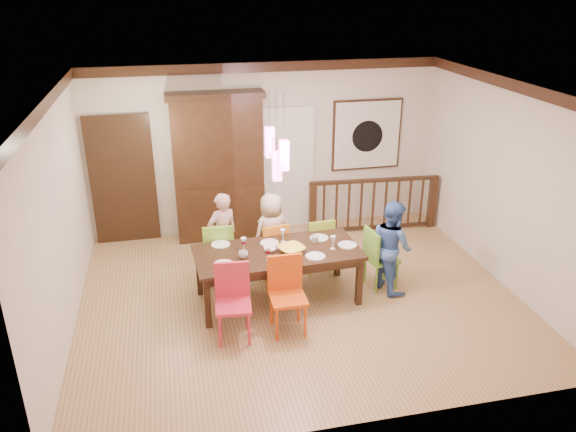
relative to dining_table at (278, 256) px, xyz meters
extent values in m
plane|color=#99734A|center=(0.30, -0.02, -0.67)|extent=(6.00, 6.00, 0.00)
plane|color=white|center=(0.30, -0.02, 2.23)|extent=(6.00, 6.00, 0.00)
plane|color=beige|center=(0.30, 2.48, 0.78)|extent=(6.00, 0.00, 6.00)
plane|color=beige|center=(-2.70, -0.02, 0.78)|extent=(0.00, 5.00, 5.00)
plane|color=beige|center=(3.30, -0.02, 0.78)|extent=(0.00, 5.00, 5.00)
cube|color=black|center=(-2.10, 2.43, 0.38)|extent=(1.04, 0.07, 2.24)
cube|color=silver|center=(0.65, 2.45, 0.38)|extent=(0.97, 0.05, 2.22)
cube|color=black|center=(2.10, 2.45, 0.93)|extent=(1.25, 0.04, 1.25)
cube|color=silver|center=(2.10, 2.43, 0.93)|extent=(1.18, 0.02, 1.18)
cylinder|color=black|center=(2.10, 2.41, 0.91)|extent=(0.56, 0.01, 0.56)
cube|color=#FF4C9D|center=(-0.08, 0.05, 1.58)|extent=(0.11, 0.11, 0.38)
cylinder|color=black|center=(-0.08, 0.05, 2.00)|extent=(0.01, 0.01, 0.46)
cube|color=#FF4C9D|center=(0.08, -0.05, 1.43)|extent=(0.11, 0.11, 0.38)
cylinder|color=black|center=(0.08, -0.05, 1.92)|extent=(0.01, 0.01, 0.61)
cube|color=#FF4C9D|center=(0.00, 0.00, 1.28)|extent=(0.11, 0.11, 0.38)
cylinder|color=black|center=(0.00, 0.00, 1.85)|extent=(0.01, 0.01, 0.76)
cube|color=black|center=(0.00, 0.00, 0.05)|extent=(2.27, 1.12, 0.05)
cube|color=black|center=(-1.03, 0.42, -0.32)|extent=(0.08, 0.08, 0.70)
cube|color=black|center=(1.03, 0.42, -0.32)|extent=(0.08, 0.08, 0.70)
cube|color=black|center=(-1.03, -0.42, -0.32)|extent=(0.08, 0.08, 0.70)
cube|color=black|center=(1.03, -0.42, -0.32)|extent=(0.08, 0.08, 0.70)
cube|color=black|center=(0.00, 0.44, -0.02)|extent=(2.02, 0.15, 0.10)
cube|color=black|center=(0.00, -0.44, -0.02)|extent=(2.02, 0.15, 0.10)
cube|color=#7BC533|center=(-0.73, 0.70, -0.21)|extent=(0.46, 0.46, 0.04)
cube|color=#7BC533|center=(-0.73, 0.70, 0.05)|extent=(0.43, 0.07, 0.47)
cylinder|color=#7BC533|center=(-0.91, 0.52, -0.44)|extent=(0.04, 0.04, 0.45)
cylinder|color=#7BC533|center=(-0.56, 0.52, -0.44)|extent=(0.04, 0.04, 0.45)
cylinder|color=#7BC533|center=(-0.91, 0.87, -0.44)|extent=(0.04, 0.04, 0.45)
cylinder|color=#7BC533|center=(-0.56, 0.87, -0.44)|extent=(0.04, 0.04, 0.45)
cube|color=orange|center=(0.05, 0.69, -0.24)|extent=(0.46, 0.46, 0.04)
cube|color=orange|center=(0.05, 0.69, -0.01)|extent=(0.40, 0.10, 0.44)
cylinder|color=orange|center=(-0.11, 0.53, -0.46)|extent=(0.03, 0.03, 0.42)
cylinder|color=orange|center=(0.22, 0.53, -0.46)|extent=(0.03, 0.03, 0.42)
cylinder|color=orange|center=(-0.11, 0.85, -0.46)|extent=(0.03, 0.03, 0.42)
cylinder|color=orange|center=(0.22, 0.85, -0.46)|extent=(0.03, 0.03, 0.42)
cube|color=#90B129|center=(0.76, 0.71, -0.24)|extent=(0.41, 0.41, 0.04)
cube|color=#90B129|center=(0.76, 0.71, -0.01)|extent=(0.40, 0.05, 0.44)
cylinder|color=#90B129|center=(0.60, 0.55, -0.46)|extent=(0.03, 0.03, 0.42)
cylinder|color=#90B129|center=(0.92, 0.55, -0.46)|extent=(0.03, 0.03, 0.42)
cylinder|color=#90B129|center=(0.60, 0.87, -0.46)|extent=(0.03, 0.03, 0.42)
cylinder|color=#90B129|center=(0.92, 0.87, -0.46)|extent=(0.03, 0.03, 0.42)
cube|color=red|center=(-0.71, -0.79, -0.21)|extent=(0.47, 0.47, 0.04)
cube|color=red|center=(-0.71, -0.79, 0.05)|extent=(0.44, 0.08, 0.47)
cylinder|color=red|center=(-0.89, -0.96, -0.44)|extent=(0.04, 0.04, 0.45)
cylinder|color=red|center=(-0.54, -0.96, -0.44)|extent=(0.04, 0.04, 0.45)
cylinder|color=red|center=(-0.89, -0.61, -0.44)|extent=(0.04, 0.04, 0.45)
cylinder|color=red|center=(-0.54, -0.61, -0.44)|extent=(0.04, 0.04, 0.45)
cube|color=#D3490D|center=(-0.03, -0.78, -0.20)|extent=(0.44, 0.44, 0.04)
cube|color=#D3490D|center=(-0.03, -0.78, 0.07)|extent=(0.44, 0.04, 0.48)
cylinder|color=#D3490D|center=(-0.21, -0.96, -0.44)|extent=(0.04, 0.04, 0.46)
cylinder|color=#D3490D|center=(0.15, -0.96, -0.44)|extent=(0.04, 0.04, 0.46)
cylinder|color=#D3490D|center=(-0.21, -0.60, -0.44)|extent=(0.04, 0.04, 0.46)
cylinder|color=#D3490D|center=(0.15, -0.60, -0.44)|extent=(0.04, 0.04, 0.46)
cube|color=#67A631|center=(1.53, 0.04, -0.23)|extent=(0.47, 0.47, 0.04)
cube|color=#67A631|center=(1.53, 0.04, 0.01)|extent=(0.10, 0.41, 0.45)
cylinder|color=#67A631|center=(1.36, -0.13, -0.46)|extent=(0.04, 0.04, 0.43)
cylinder|color=#67A631|center=(1.69, -0.13, -0.46)|extent=(0.04, 0.04, 0.43)
cylinder|color=#67A631|center=(1.36, 0.21, -0.46)|extent=(0.04, 0.04, 0.43)
cylinder|color=#67A631|center=(1.69, 0.21, -0.46)|extent=(0.04, 0.04, 0.43)
cube|color=black|center=(-0.54, 2.26, -0.20)|extent=(1.47, 0.44, 0.94)
cube|color=black|center=(-0.54, 2.28, 1.01)|extent=(1.47, 0.40, 1.47)
cube|color=black|center=(-0.54, 2.47, 1.01)|extent=(1.26, 0.02, 1.26)
cube|color=black|center=(-0.54, 2.28, 1.76)|extent=(1.57, 0.44, 0.10)
cube|color=black|center=(1.02, 1.93, -0.21)|extent=(0.13, 0.13, 0.92)
cube|color=black|center=(3.19, 1.93, -0.21)|extent=(0.13, 0.13, 0.92)
cube|color=black|center=(2.10, 1.93, 0.26)|extent=(2.29, 0.23, 0.06)
cube|color=black|center=(2.10, 1.93, -0.62)|extent=(2.17, 0.20, 0.05)
imported|color=beige|center=(-0.65, 0.87, -0.02)|extent=(0.56, 0.47, 1.31)
imported|color=beige|center=(0.08, 0.86, -0.05)|extent=(0.71, 0.59, 1.24)
imported|color=#3B62A7|center=(1.62, -0.05, 0.00)|extent=(0.65, 0.75, 1.35)
imported|color=yellow|center=(0.17, -0.08, 0.12)|extent=(0.44, 0.44, 0.08)
imported|color=white|center=(-0.10, 0.01, 0.11)|extent=(0.17, 0.17, 0.05)
imported|color=silver|center=(-0.48, -0.10, 0.13)|extent=(0.14, 0.14, 0.10)
imported|color=silver|center=(0.56, 0.15, 0.13)|extent=(0.11, 0.11, 0.10)
cylinder|color=white|center=(-0.73, 0.35, 0.09)|extent=(0.26, 0.26, 0.01)
cylinder|color=white|center=(-0.07, 0.25, 0.09)|extent=(0.26, 0.26, 0.01)
cylinder|color=white|center=(0.65, 0.26, 0.09)|extent=(0.26, 0.26, 0.01)
cylinder|color=white|center=(-0.76, -0.25, 0.09)|extent=(0.26, 0.26, 0.01)
cylinder|color=white|center=(0.45, -0.28, 0.09)|extent=(0.26, 0.26, 0.01)
cylinder|color=white|center=(0.97, -0.05, 0.09)|extent=(0.26, 0.26, 0.01)
cube|color=#D83359|center=(-0.05, -0.35, 0.09)|extent=(0.18, 0.14, 0.01)
camera|label=1|loc=(-1.32, -6.65, 3.48)|focal=35.00mm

